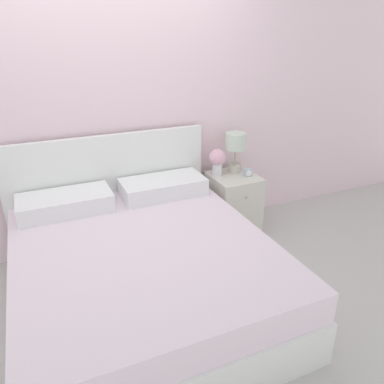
% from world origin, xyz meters
% --- Properties ---
extents(ground_plane, '(12.00, 12.00, 0.00)m').
position_xyz_m(ground_plane, '(0.00, 0.00, 0.00)').
color(ground_plane, '#BCB7B2').
extents(wall_back, '(8.00, 0.06, 2.60)m').
position_xyz_m(wall_back, '(0.00, 0.07, 1.30)').
color(wall_back, silver).
rests_on(wall_back, ground_plane).
extents(bed, '(1.73, 1.91, 1.03)m').
position_xyz_m(bed, '(0.00, -0.88, 0.28)').
color(bed, white).
rests_on(bed, ground_plane).
extents(nightstand, '(0.42, 0.47, 0.57)m').
position_xyz_m(nightstand, '(1.12, -0.24, 0.29)').
color(nightstand, silver).
rests_on(nightstand, ground_plane).
extents(table_lamp, '(0.20, 0.20, 0.38)m').
position_xyz_m(table_lamp, '(1.17, -0.15, 0.83)').
color(table_lamp, beige).
rests_on(table_lamp, nightstand).
extents(flower_vase, '(0.15, 0.15, 0.25)m').
position_xyz_m(flower_vase, '(0.98, -0.16, 0.72)').
color(flower_vase, white).
rests_on(flower_vase, nightstand).
extents(alarm_clock, '(0.07, 0.05, 0.07)m').
position_xyz_m(alarm_clock, '(1.22, -0.30, 0.61)').
color(alarm_clock, silver).
rests_on(alarm_clock, nightstand).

